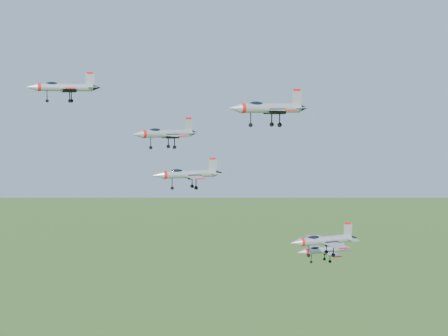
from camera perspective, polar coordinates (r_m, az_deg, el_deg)
jet_lead at (r=112.06m, az=-14.49°, el=7.17°), size 12.62×10.63×3.39m
jet_left_high at (r=109.96m, az=-5.41°, el=3.18°), size 12.97×10.64×3.48m
jet_right_high at (r=95.92m, az=4.06°, el=5.51°), size 13.92×11.63×3.72m
jet_left_low at (r=113.36m, az=-3.37°, el=-0.54°), size 13.25×11.17×3.57m
jet_right_low at (r=108.75m, az=9.09°, el=-6.53°), size 13.04×10.99×3.51m
jet_trail at (r=122.08m, az=9.00°, el=-7.42°), size 11.27×9.48×3.03m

